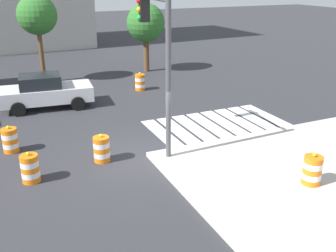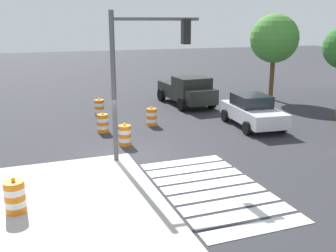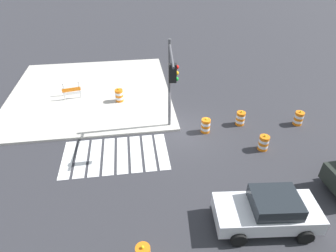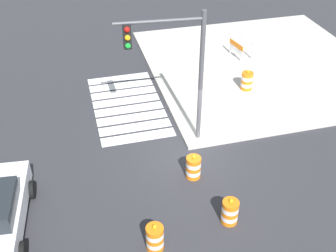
{
  "view_description": "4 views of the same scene",
  "coord_description": "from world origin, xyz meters",
  "px_view_note": "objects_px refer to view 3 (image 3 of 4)",
  "views": [
    {
      "loc": [
        -4.54,
        -11.95,
        6.07
      ],
      "look_at": [
        1.3,
        0.97,
        0.62
      ],
      "focal_mm": 41.99,
      "sensor_mm": 36.0,
      "label": 1
    },
    {
      "loc": [
        14.37,
        -3.57,
        5.24
      ],
      "look_at": [
        0.44,
        1.56,
        1.25
      ],
      "focal_mm": 41.47,
      "sensor_mm": 36.0,
      "label": 2
    },
    {
      "loc": [
        2.8,
        14.38,
        10.42
      ],
      "look_at": [
        0.91,
        0.98,
        1.13
      ],
      "focal_mm": 30.57,
      "sensor_mm": 36.0,
      "label": 3
    },
    {
      "loc": [
        -12.69,
        4.18,
        10.86
      ],
      "look_at": [
        -0.31,
        0.94,
        1.62
      ],
      "focal_mm": 44.81,
      "sensor_mm": 36.0,
      "label": 4
    }
  ],
  "objects_px": {
    "traffic_barrel_median_far": "(240,118)",
    "traffic_barrel_far_curb": "(264,143)",
    "traffic_light_pole": "(171,78)",
    "traffic_barrel_median_near": "(299,118)",
    "construction_barricade": "(72,91)",
    "traffic_barrel_on_sidewalk": "(119,95)",
    "sports_car": "(268,211)",
    "traffic_barrel_crosswalk_end": "(206,126)"
  },
  "relations": [
    {
      "from": "traffic_barrel_median_near",
      "to": "traffic_barrel_far_curb",
      "type": "xyz_separation_m",
      "value": [
        3.29,
        2.13,
        0.0
      ]
    },
    {
      "from": "traffic_barrel_median_near",
      "to": "traffic_barrel_median_far",
      "type": "relative_size",
      "value": 1.0
    },
    {
      "from": "traffic_barrel_far_curb",
      "to": "construction_barricade",
      "type": "xyz_separation_m",
      "value": [
        11.55,
        -7.53,
        0.27
      ]
    },
    {
      "from": "sports_car",
      "to": "traffic_barrel_crosswalk_end",
      "type": "height_order",
      "value": "sports_car"
    },
    {
      "from": "traffic_barrel_median_near",
      "to": "traffic_barrel_on_sidewalk",
      "type": "distance_m",
      "value": 12.24
    },
    {
      "from": "traffic_barrel_on_sidewalk",
      "to": "construction_barricade",
      "type": "distance_m",
      "value": 3.57
    },
    {
      "from": "traffic_barrel_crosswalk_end",
      "to": "traffic_barrel_median_near",
      "type": "height_order",
      "value": "same"
    },
    {
      "from": "traffic_barrel_median_far",
      "to": "construction_barricade",
      "type": "height_order",
      "value": "construction_barricade"
    },
    {
      "from": "traffic_barrel_far_curb",
      "to": "traffic_barrel_median_far",
      "type": "bearing_deg",
      "value": -81.13
    },
    {
      "from": "traffic_barrel_median_near",
      "to": "traffic_barrel_on_sidewalk",
      "type": "relative_size",
      "value": 1.0
    },
    {
      "from": "traffic_barrel_far_curb",
      "to": "traffic_barrel_median_near",
      "type": "bearing_deg",
      "value": -147.03
    },
    {
      "from": "traffic_barrel_on_sidewalk",
      "to": "traffic_light_pole",
      "type": "bearing_deg",
      "value": 123.16
    },
    {
      "from": "traffic_barrel_median_far",
      "to": "traffic_barrel_on_sidewalk",
      "type": "relative_size",
      "value": 1.0
    },
    {
      "from": "traffic_barrel_far_curb",
      "to": "construction_barricade",
      "type": "distance_m",
      "value": 13.79
    },
    {
      "from": "sports_car",
      "to": "construction_barricade",
      "type": "distance_m",
      "value": 15.64
    },
    {
      "from": "traffic_barrel_far_curb",
      "to": "sports_car",
      "type": "bearing_deg",
      "value": 67.83
    },
    {
      "from": "sports_car",
      "to": "traffic_barrel_median_far",
      "type": "bearing_deg",
      "value": -101.74
    },
    {
      "from": "sports_car",
      "to": "traffic_barrel_on_sidewalk",
      "type": "bearing_deg",
      "value": -61.64
    },
    {
      "from": "sports_car",
      "to": "traffic_barrel_far_curb",
      "type": "height_order",
      "value": "sports_car"
    },
    {
      "from": "traffic_barrel_crosswalk_end",
      "to": "sports_car",
      "type": "bearing_deg",
      "value": 97.08
    },
    {
      "from": "traffic_barrel_far_curb",
      "to": "traffic_light_pole",
      "type": "xyz_separation_m",
      "value": [
        5.06,
        -1.89,
        3.46
      ]
    },
    {
      "from": "traffic_barrel_on_sidewalk",
      "to": "construction_barricade",
      "type": "height_order",
      "value": "traffic_barrel_on_sidewalk"
    },
    {
      "from": "traffic_barrel_far_curb",
      "to": "construction_barricade",
      "type": "relative_size",
      "value": 0.75
    },
    {
      "from": "traffic_barrel_median_near",
      "to": "traffic_light_pole",
      "type": "bearing_deg",
      "value": 1.66
    },
    {
      "from": "traffic_barrel_on_sidewalk",
      "to": "traffic_barrel_median_far",
      "type": "bearing_deg",
      "value": 153.03
    },
    {
      "from": "traffic_barrel_median_near",
      "to": "sports_car",
      "type": "bearing_deg",
      "value": 52.95
    },
    {
      "from": "traffic_light_pole",
      "to": "traffic_barrel_median_near",
      "type": "bearing_deg",
      "value": -178.34
    },
    {
      "from": "traffic_barrel_crosswalk_end",
      "to": "traffic_barrel_far_curb",
      "type": "relative_size",
      "value": 1.0
    },
    {
      "from": "traffic_barrel_on_sidewalk",
      "to": "traffic_barrel_crosswalk_end",
      "type": "bearing_deg",
      "value": 140.07
    },
    {
      "from": "sports_car",
      "to": "traffic_barrel_far_curb",
      "type": "bearing_deg",
      "value": -112.17
    },
    {
      "from": "traffic_light_pole",
      "to": "traffic_barrel_on_sidewalk",
      "type": "bearing_deg",
      "value": -56.84
    },
    {
      "from": "traffic_barrel_median_far",
      "to": "traffic_barrel_far_curb",
      "type": "xyz_separation_m",
      "value": [
        -0.41,
        2.65,
        0.0
      ]
    },
    {
      "from": "traffic_barrel_median_near",
      "to": "construction_barricade",
      "type": "bearing_deg",
      "value": -19.98
    },
    {
      "from": "sports_car",
      "to": "traffic_barrel_on_sidewalk",
      "type": "height_order",
      "value": "sports_car"
    },
    {
      "from": "sports_car",
      "to": "traffic_barrel_on_sidewalk",
      "type": "xyz_separation_m",
      "value": [
        6.15,
        -11.4,
        -0.21
      ]
    },
    {
      "from": "traffic_barrel_median_near",
      "to": "traffic_barrel_on_sidewalk",
      "type": "bearing_deg",
      "value": -21.25
    },
    {
      "from": "traffic_light_pole",
      "to": "traffic_barrel_far_curb",
      "type": "bearing_deg",
      "value": 159.51
    },
    {
      "from": "traffic_barrel_on_sidewalk",
      "to": "construction_barricade",
      "type": "relative_size",
      "value": 0.75
    },
    {
      "from": "sports_car",
      "to": "traffic_barrel_far_curb",
      "type": "relative_size",
      "value": 4.37
    },
    {
      "from": "traffic_barrel_far_curb",
      "to": "construction_barricade",
      "type": "bearing_deg",
      "value": -33.1
    },
    {
      "from": "traffic_barrel_median_far",
      "to": "traffic_light_pole",
      "type": "height_order",
      "value": "traffic_light_pole"
    },
    {
      "from": "traffic_barrel_median_near",
      "to": "traffic_barrel_on_sidewalk",
      "type": "height_order",
      "value": "traffic_barrel_on_sidewalk"
    }
  ]
}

